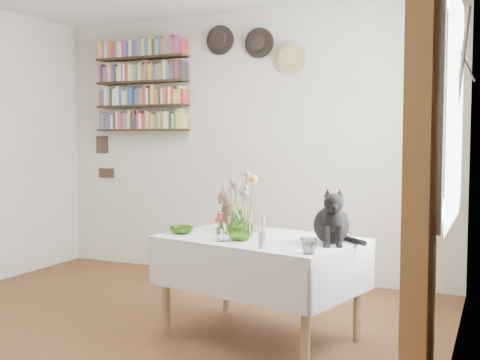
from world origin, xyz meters
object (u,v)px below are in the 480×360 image
at_px(black_cat, 332,215).
at_px(dining_table, 260,262).
at_px(bookshelf_unit, 142,86).
at_px(tabby_cat, 238,208).
at_px(flower_vase, 240,225).

bearing_deg(black_cat, dining_table, 156.32).
relative_size(dining_table, bookshelf_unit, 1.41).
relative_size(tabby_cat, flower_vase, 1.76).
bearing_deg(bookshelf_unit, tabby_cat, -39.76).
relative_size(tabby_cat, bookshelf_unit, 0.33).
xyz_separation_m(flower_vase, bookshelf_unit, (-1.83, 1.72, 1.08)).
xyz_separation_m(tabby_cat, flower_vase, (0.16, -0.32, -0.07)).
bearing_deg(flower_vase, bookshelf_unit, 136.81).
height_order(black_cat, flower_vase, black_cat).
bearing_deg(tabby_cat, dining_table, -15.55).
distance_m(dining_table, flower_vase, 0.31).
distance_m(tabby_cat, black_cat, 0.75).
distance_m(dining_table, bookshelf_unit, 2.81).
xyz_separation_m(dining_table, bookshelf_unit, (-1.91, 1.57, 1.34)).
height_order(tabby_cat, black_cat, black_cat).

